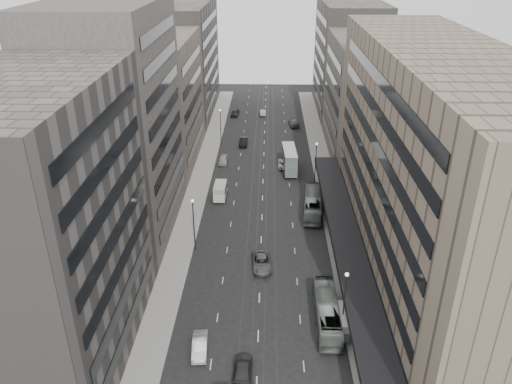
# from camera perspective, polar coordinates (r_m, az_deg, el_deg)

# --- Properties ---
(ground) EXTENTS (220.00, 220.00, 0.00)m
(ground) POSITION_cam_1_polar(r_m,az_deg,el_deg) (64.41, 0.37, -12.52)
(ground) COLOR black
(ground) RESTS_ON ground
(sidewalk_right) EXTENTS (4.00, 125.00, 0.15)m
(sidewalk_right) POSITION_cam_1_polar(r_m,az_deg,el_deg) (97.09, 7.93, 1.56)
(sidewalk_right) COLOR gray
(sidewalk_right) RESTS_ON ground
(sidewalk_left) EXTENTS (4.00, 125.00, 0.15)m
(sidewalk_left) POSITION_cam_1_polar(r_m,az_deg,el_deg) (97.32, -6.26, 1.72)
(sidewalk_left) COLOR gray
(sidewalk_left) RESTS_ON ground
(department_store) EXTENTS (19.20, 60.00, 30.00)m
(department_store) POSITION_cam_1_polar(r_m,az_deg,el_deg) (66.70, 19.33, 2.35)
(department_store) COLOR #7E6F5C
(department_store) RESTS_ON ground
(building_right_mid) EXTENTS (15.00, 28.00, 24.00)m
(building_right_mid) POSITION_cam_1_polar(r_m,az_deg,el_deg) (107.97, 12.66, 10.49)
(building_right_mid) COLOR #45413C
(building_right_mid) RESTS_ON ground
(building_right_far) EXTENTS (15.00, 32.00, 28.00)m
(building_right_far) POSITION_cam_1_polar(r_m,az_deg,el_deg) (136.28, 10.51, 14.80)
(building_right_far) COLOR #67615C
(building_right_far) RESTS_ON ground
(building_left_a) EXTENTS (15.00, 28.00, 30.00)m
(building_left_a) POSITION_cam_1_polar(r_m,az_deg,el_deg) (54.06, -23.26, -4.07)
(building_left_a) COLOR #67615C
(building_left_a) RESTS_ON ground
(building_left_b) EXTENTS (15.00, 26.00, 34.00)m
(building_left_b) POSITION_cam_1_polar(r_m,az_deg,el_deg) (76.33, -15.79, 7.50)
(building_left_b) COLOR #45413C
(building_left_b) RESTS_ON ground
(building_left_c) EXTENTS (15.00, 28.00, 25.00)m
(building_left_c) POSITION_cam_1_polar(r_m,az_deg,el_deg) (102.56, -11.36, 10.08)
(building_left_c) COLOR #7A6B5F
(building_left_c) RESTS_ON ground
(building_left_d) EXTENTS (15.00, 38.00, 28.00)m
(building_left_d) POSITION_cam_1_polar(r_m,az_deg,el_deg) (133.67, -8.46, 14.72)
(building_left_d) COLOR #67615C
(building_left_d) RESTS_ON ground
(lamp_right_near) EXTENTS (0.44, 0.44, 8.32)m
(lamp_right_near) POSITION_cam_1_polar(r_m,az_deg,el_deg) (57.92, 10.12, -11.59)
(lamp_right_near) COLOR #262628
(lamp_right_near) RESTS_ON ground
(lamp_right_far) EXTENTS (0.44, 0.44, 8.32)m
(lamp_right_far) POSITION_cam_1_polar(r_m,az_deg,el_deg) (92.53, 6.85, 3.81)
(lamp_right_far) COLOR #262628
(lamp_right_far) RESTS_ON ground
(lamp_left_near) EXTENTS (0.44, 0.44, 8.32)m
(lamp_left_near) POSITION_cam_1_polar(r_m,az_deg,el_deg) (72.19, -7.15, -3.06)
(lamp_left_near) COLOR #262628
(lamp_left_near) RESTS_ON ground
(lamp_left_far) EXTENTS (0.44, 0.44, 8.32)m
(lamp_left_far) POSITION_cam_1_polar(r_m,az_deg,el_deg) (111.36, -4.08, 7.89)
(lamp_left_far) COLOR #262628
(lamp_left_far) RESTS_ON ground
(bus_near) EXTENTS (2.70, 11.25, 3.13)m
(bus_near) POSITION_cam_1_polar(r_m,az_deg,el_deg) (61.19, 8.10, -13.40)
(bus_near) COLOR slate
(bus_near) RESTS_ON ground
(bus_far) EXTENTS (3.86, 11.94, 3.27)m
(bus_far) POSITION_cam_1_polar(r_m,az_deg,el_deg) (83.99, 6.52, -1.32)
(bus_far) COLOR gray
(bus_far) RESTS_ON ground
(double_decker) EXTENTS (3.03, 8.72, 4.70)m
(double_decker) POSITION_cam_1_polar(r_m,az_deg,el_deg) (98.64, 3.84, 3.74)
(double_decker) COLOR slate
(double_decker) RESTS_ON ground
(vw_microbus) EXTENTS (2.32, 4.82, 2.57)m
(vw_microbus) POSITION_cam_1_polar(r_m,az_deg,el_deg) (60.33, 9.33, -14.34)
(vw_microbus) COLOR slate
(vw_microbus) RESTS_ON ground
(panel_van) EXTENTS (2.32, 4.58, 2.87)m
(panel_van) POSITION_cam_1_polar(r_m,az_deg,el_deg) (88.10, -4.11, 0.15)
(panel_van) COLOR silver
(panel_van) RESTS_ON ground
(sedan_1) EXTENTS (1.95, 4.72, 1.52)m
(sedan_1) POSITION_cam_1_polar(r_m,az_deg,el_deg) (57.94, -6.45, -17.07)
(sedan_1) COLOR silver
(sedan_1) RESTS_ON ground
(sedan_2) EXTENTS (2.93, 5.69, 1.54)m
(sedan_2) POSITION_cam_1_polar(r_m,az_deg,el_deg) (70.18, 0.65, -8.04)
(sedan_2) COLOR #575759
(sedan_2) RESTS_ON ground
(sedan_3) EXTENTS (2.08, 5.03, 1.46)m
(sedan_3) POSITION_cam_1_polar(r_m,az_deg,el_deg) (55.30, -1.51, -19.55)
(sedan_3) COLOR #2B2A2D
(sedan_3) RESTS_ON ground
(sedan_4) EXTENTS (1.97, 4.60, 1.55)m
(sedan_4) POSITION_cam_1_polar(r_m,az_deg,el_deg) (103.10, -3.74, 3.71)
(sedan_4) COLOR #B3A695
(sedan_4) RESTS_ON ground
(sedan_5) EXTENTS (1.77, 4.92, 1.61)m
(sedan_5) POSITION_cam_1_polar(r_m,az_deg,el_deg) (112.56, -1.43, 5.77)
(sedan_5) COLOR black
(sedan_5) RESTS_ON ground
(sedan_6) EXTENTS (2.38, 5.11, 1.41)m
(sedan_6) POSITION_cam_1_polar(r_m,az_deg,el_deg) (101.48, 3.20, 3.30)
(sedan_6) COLOR silver
(sedan_6) RESTS_ON ground
(sedan_7) EXTENTS (2.71, 5.78, 1.63)m
(sedan_7) POSITION_cam_1_polar(r_m,az_deg,el_deg) (125.42, 4.36, 7.91)
(sedan_7) COLOR #4E4F51
(sedan_7) RESTS_ON ground
(sedan_8) EXTENTS (2.31, 4.83, 1.59)m
(sedan_8) POSITION_cam_1_polar(r_m,az_deg,el_deg) (133.03, -2.41, 9.04)
(sedan_8) COLOR black
(sedan_8) RESTS_ON ground
(sedan_9) EXTENTS (1.66, 4.45, 1.45)m
(sedan_9) POSITION_cam_1_polar(r_m,az_deg,el_deg) (133.59, 0.79, 9.11)
(sedan_9) COLOR #B6A796
(sedan_9) RESTS_ON ground
(pedestrian) EXTENTS (0.77, 0.53, 2.03)m
(pedestrian) POSITION_cam_1_polar(r_m,az_deg,el_deg) (56.22, 12.77, -18.80)
(pedestrian) COLOR black
(pedestrian) RESTS_ON sidewalk_right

